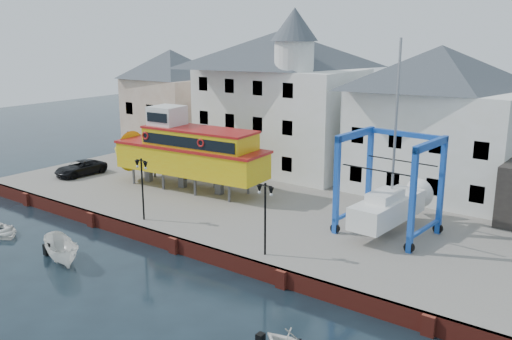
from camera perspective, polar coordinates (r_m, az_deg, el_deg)
The scene contains 13 objects.
ground at distance 35.74m, azimuth -8.14°, elevation -8.20°, with size 140.00×140.00×0.00m, color black.
hardstanding at distance 43.52m, azimuth 2.12°, elevation -3.25°, with size 44.00×22.00×1.00m, color slate.
quay_wall at distance 35.62m, azimuth -8.05°, elevation -7.41°, with size 44.00×0.47×1.00m.
building_pink at distance 59.01m, azimuth -8.41°, elevation 6.83°, with size 8.00×7.00×10.30m.
building_white_main at distance 50.76m, azimuth 2.46°, elevation 7.16°, with size 14.00×8.30×14.00m.
building_white_right at distance 45.14m, azimuth 17.60°, elevation 4.68°, with size 12.00×8.00×11.20m.
lamp_post_left at distance 38.00m, azimuth -11.35°, elevation -0.35°, with size 1.12×0.32×4.20m.
lamp_post_right at distance 31.48m, azimuth 0.93°, elevation -3.09°, with size 1.12×0.32×4.20m.
tour_boat at distance 45.32m, azimuth -7.42°, elevation 1.96°, with size 15.02×4.77×6.43m.
travel_lift at distance 36.64m, azimuth 13.57°, elevation -2.92°, with size 5.75×7.96×11.89m.
van at distance 51.59m, azimuth -17.15°, elevation 0.20°, with size 2.08×4.50×1.25m, color black.
motorboat_a at distance 35.99m, azimuth -18.73°, elevation -8.68°, with size 1.58×4.19×1.62m, color white.
motorboat_d at distance 41.90m, azimuth -24.03°, elevation -5.93°, with size 2.43×3.41×0.71m, color white.
Camera 1 is at (23.67, -23.13, 13.50)m, focal length 40.00 mm.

